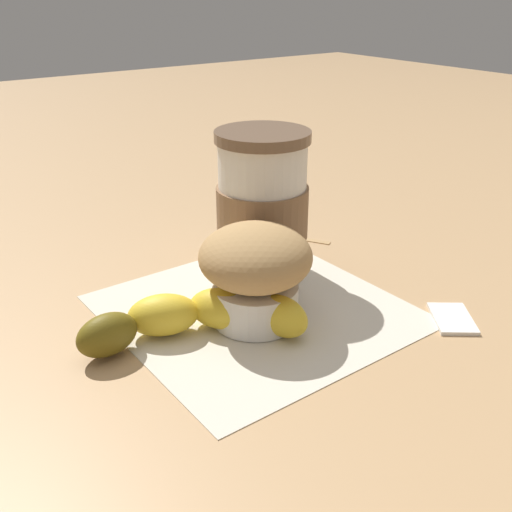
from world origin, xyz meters
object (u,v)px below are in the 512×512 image
object	(u,v)px
muffin	(255,270)
coffee_cup	(262,206)
sugar_packet	(453,317)
banana	(195,317)

from	to	relation	value
muffin	coffee_cup	bearing A→B (deg)	140.11
muffin	sugar_packet	world-z (taller)	muffin
coffee_cup	banana	bearing A→B (deg)	-60.99
coffee_cup	muffin	world-z (taller)	coffee_cup
coffee_cup	sugar_packet	size ratio (longest dim) A/B	2.82
coffee_cup	sugar_packet	bearing A→B (deg)	24.41
sugar_packet	muffin	bearing A→B (deg)	-125.63
banana	sugar_packet	world-z (taller)	banana
coffee_cup	sugar_packet	world-z (taller)	coffee_cup
muffin	sugar_packet	bearing A→B (deg)	54.37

